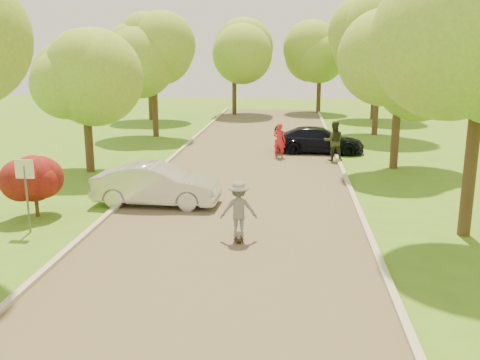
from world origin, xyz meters
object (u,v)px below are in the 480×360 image
at_px(dark_sedan, 319,140).
at_px(longboard, 239,237).
at_px(street_sign, 25,181).
at_px(person_striped, 279,141).
at_px(silver_sedan, 157,185).
at_px(skateboarder, 239,209).
at_px(person_olive, 334,141).

distance_m(dark_sedan, longboard, 13.82).
bearing_deg(street_sign, person_striped, 59.52).
height_order(silver_sedan, dark_sedan, silver_sedan).
bearing_deg(skateboarder, silver_sedan, -52.98).
xyz_separation_m(longboard, skateboarder, (-0.00, -0.00, 0.81)).
relative_size(silver_sedan, person_olive, 2.24).
bearing_deg(dark_sedan, person_striped, 129.97).
bearing_deg(person_striped, silver_sedan, 86.94).
bearing_deg(street_sign, longboard, -0.44).
xyz_separation_m(skateboarder, person_striped, (0.83, 11.93, -0.04)).
height_order(longboard, person_striped, person_striped).
relative_size(silver_sedan, skateboarder, 2.71).
relative_size(street_sign, longboard, 2.59).
bearing_deg(longboard, skateboarder, 79.16).
xyz_separation_m(skateboarder, person_olive, (3.44, 11.45, 0.06)).
xyz_separation_m(dark_sedan, person_olive, (0.59, -2.05, 0.30)).
distance_m(street_sign, person_striped, 13.81).
xyz_separation_m(dark_sedan, person_striped, (-2.02, -1.58, 0.20)).
bearing_deg(longboard, street_sign, -7.71).
relative_size(street_sign, person_olive, 1.13).
bearing_deg(skateboarder, longboard, -100.84).
distance_m(longboard, person_striped, 11.98).
bearing_deg(silver_sedan, person_striped, -22.31).
bearing_deg(longboard, person_olive, -113.98).
xyz_separation_m(street_sign, silver_sedan, (3.00, 3.19, -0.85)).
distance_m(street_sign, silver_sedan, 4.46).
height_order(silver_sedan, longboard, silver_sedan).
xyz_separation_m(dark_sedan, skateboarder, (-2.85, -13.51, 0.24)).
distance_m(silver_sedan, longboard, 4.56).
height_order(street_sign, skateboarder, street_sign).
xyz_separation_m(silver_sedan, dark_sedan, (6.01, 10.27, -0.05)).
bearing_deg(person_olive, silver_sedan, 47.17).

